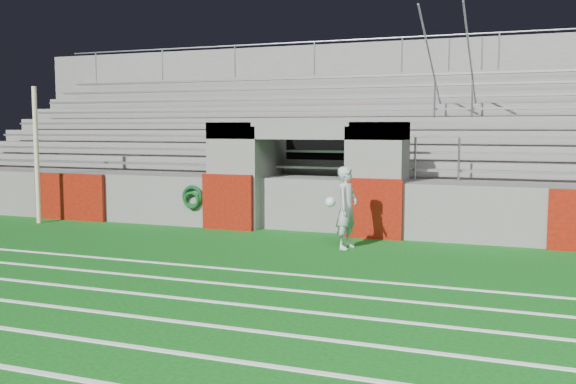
% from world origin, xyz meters
% --- Properties ---
extents(ground, '(90.00, 90.00, 0.00)m').
position_xyz_m(ground, '(0.00, 0.00, 0.00)').
color(ground, '#0D5013').
rests_on(ground, ground).
extents(field_post, '(0.12, 0.12, 3.52)m').
position_xyz_m(field_post, '(-6.90, 2.21, 1.76)').
color(field_post, beige).
rests_on(field_post, ground).
extents(field_markings, '(28.00, 8.09, 0.01)m').
position_xyz_m(field_markings, '(0.00, -5.00, 0.01)').
color(field_markings, white).
rests_on(field_markings, ground).
extents(stadium_structure, '(26.00, 8.48, 5.42)m').
position_xyz_m(stadium_structure, '(0.00, 7.97, 1.49)').
color(stadium_structure, '#605E5B').
rests_on(stadium_structure, ground).
extents(goalkeeper_with_ball, '(0.61, 0.76, 1.69)m').
position_xyz_m(goalkeeper_with_ball, '(1.56, 1.61, 0.85)').
color(goalkeeper_with_ball, '#A4AAAE').
rests_on(goalkeeper_with_ball, ground).
extents(hose_coil, '(0.57, 0.15, 0.59)m').
position_xyz_m(hose_coil, '(-2.77, 2.93, 0.74)').
color(hose_coil, '#0B3A1A').
rests_on(hose_coil, ground).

